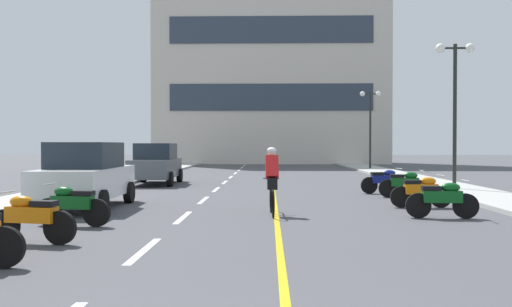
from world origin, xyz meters
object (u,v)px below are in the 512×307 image
object	(u,v)px
street_lamp_far	(370,112)
cyclist_rider	(272,179)
motorcycle_4	(443,199)
street_lamp_mid	(455,83)
motorcycle_6	(405,183)
motorcycle_5	(421,191)
motorcycle_7	(384,180)
motorcycle_3	(72,204)
parked_car_near	(86,175)
parked_car_mid	(156,164)
motorcycle_2	(31,217)

from	to	relation	value
street_lamp_far	cyclist_rider	xyz separation A→B (m)	(-7.02, -24.07, -3.14)
motorcycle_4	street_lamp_mid	bearing A→B (deg)	68.91
street_lamp_far	motorcycle_6	bearing A→B (deg)	-97.49
motorcycle_4	motorcycle_5	bearing A→B (deg)	86.97
motorcycle_7	street_lamp_mid	bearing A→B (deg)	17.21
street_lamp_far	motorcycle_3	world-z (taller)	street_lamp_far
motorcycle_3	cyclist_rider	world-z (taller)	cyclist_rider
parked_car_near	motorcycle_7	size ratio (longest dim) A/B	2.49
street_lamp_mid	motorcycle_5	xyz separation A→B (m)	(-2.70, -5.14, -3.58)
motorcycle_4	motorcycle_5	xyz separation A→B (m)	(0.11, 2.15, 0.00)
street_lamp_far	parked_car_mid	distance (m)	18.68
street_lamp_far	motorcycle_3	size ratio (longest dim) A/B	3.17
street_lamp_mid	parked_car_mid	size ratio (longest dim) A/B	1.28
motorcycle_2	motorcycle_6	world-z (taller)	same
street_lamp_far	motorcycle_2	distance (m)	30.46
motorcycle_5	parked_car_mid	bearing A→B (deg)	137.12
motorcycle_6	parked_car_mid	bearing A→B (deg)	148.80
parked_car_mid	motorcycle_7	xyz separation A→B (m)	(9.17, -4.33, -0.44)
parked_car_mid	motorcycle_6	world-z (taller)	parked_car_mid
parked_car_near	motorcycle_2	size ratio (longest dim) A/B	2.50
cyclist_rider	parked_car_near	bearing A→B (deg)	166.73
street_lamp_mid	motorcycle_4	bearing A→B (deg)	-111.09
motorcycle_5	cyclist_rider	world-z (taller)	cyclist_rider
parked_car_near	motorcycle_3	world-z (taller)	parked_car_near
street_lamp_mid	street_lamp_far	size ratio (longest dim) A/B	1.01
parked_car_mid	motorcycle_2	world-z (taller)	parked_car_mid
motorcycle_2	motorcycle_4	bearing A→B (deg)	22.40
street_lamp_mid	motorcycle_5	size ratio (longest dim) A/B	3.18
parked_car_mid	motorcycle_5	world-z (taller)	parked_car_mid
street_lamp_far	motorcycle_4	size ratio (longest dim) A/B	3.16
parked_car_mid	motorcycle_2	distance (m)	14.22
motorcycle_3	motorcycle_7	size ratio (longest dim) A/B	1.00
street_lamp_far	cyclist_rider	world-z (taller)	street_lamp_far
motorcycle_6	motorcycle_7	bearing A→B (deg)	104.15
motorcycle_4	motorcycle_7	xyz separation A→B (m)	(0.02, 6.43, 0.00)
street_lamp_mid	motorcycle_7	bearing A→B (deg)	-162.79
motorcycle_3	street_lamp_mid	bearing A→B (deg)	37.97
parked_car_mid	motorcycle_7	bearing A→B (deg)	-25.25
motorcycle_2	motorcycle_5	size ratio (longest dim) A/B	0.99
street_lamp_mid	parked_car_near	xyz separation A→B (m)	(-11.98, -5.53, -3.14)
motorcycle_5	motorcycle_6	xyz separation A→B (m)	(0.27, 2.83, 0.00)
motorcycle_3	cyclist_rider	distance (m)	4.76
street_lamp_far	motorcycle_3	xyz separation A→B (m)	(-11.33, -26.04, -3.56)
cyclist_rider	motorcycle_3	bearing A→B (deg)	-155.31
motorcycle_4	motorcycle_3	bearing A→B (deg)	-170.31
cyclist_rider	motorcycle_5	bearing A→B (deg)	20.95
street_lamp_far	motorcycle_5	distance (m)	22.93
motorcycle_6	motorcycle_7	xyz separation A→B (m)	(-0.37, 1.45, 0.00)
cyclist_rider	parked_car_mid	bearing A→B (deg)	116.56
street_lamp_far	motorcycle_6	world-z (taller)	street_lamp_far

